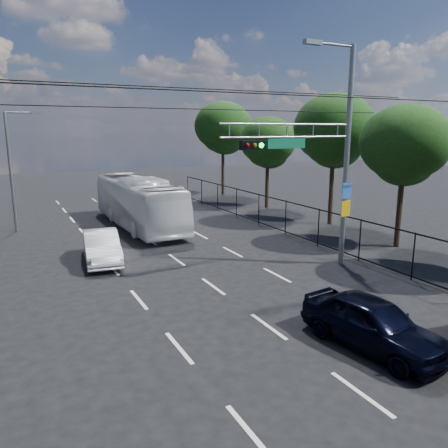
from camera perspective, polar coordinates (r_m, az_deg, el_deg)
ground at (r=11.42m, az=17.45°, el=-20.39°), size 120.00×120.00×0.00m
lane_markings at (r=22.65m, az=-8.02°, el=-3.33°), size 6.12×38.00×0.01m
signal_mast at (r=19.15m, az=13.11°, el=9.53°), size 6.43×0.39×9.50m
streetlight_left at (r=28.76m, az=-25.81°, el=6.86°), size 2.09×0.22×7.08m
utility_wires at (r=17.06m, az=-2.82°, el=16.22°), size 22.00×5.04×0.74m
fence_right at (r=24.37m, az=10.51°, el=0.18°), size 0.06×34.03×2.00m
tree_right_b at (r=24.08m, az=22.50°, el=8.99°), size 4.50×4.50×7.31m
tree_right_c at (r=28.73m, az=14.19°, el=11.28°), size 5.10×5.10×8.29m
tree_right_d at (r=34.13m, az=5.75°, el=10.21°), size 4.32×4.32×7.02m
tree_right_e at (r=41.15m, az=-0.13°, el=12.13°), size 5.28×5.28×8.58m
navy_hatchback at (r=13.23m, az=18.86°, el=-12.13°), size 2.30×4.53×1.48m
white_bus at (r=28.04m, az=-11.14°, el=2.83°), size 2.87×11.27×3.12m
white_van at (r=21.07m, az=-15.70°, el=-2.87°), size 2.03×4.49×1.43m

